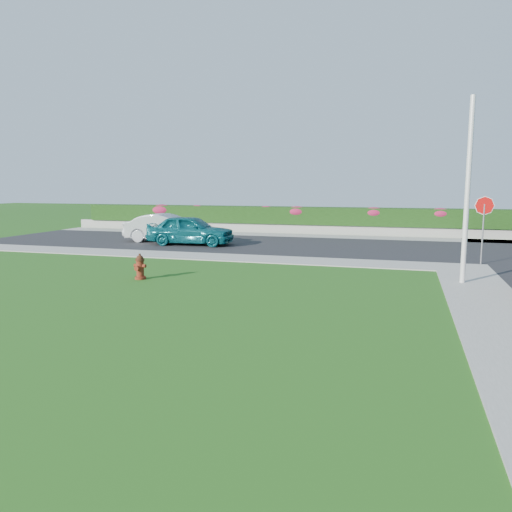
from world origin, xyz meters
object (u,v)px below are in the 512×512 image
(sedan_silver, at_px, (167,228))
(utility_pole, at_px, (467,192))
(fire_hydrant, at_px, (140,267))
(stop_sign, at_px, (484,214))
(sedan_teal, at_px, (191,230))

(sedan_silver, distance_m, utility_pole, 16.38)
(fire_hydrant, bearing_deg, stop_sign, 33.66)
(sedan_teal, xyz_separation_m, utility_pole, (12.51, -6.84, 2.12))
(sedan_silver, distance_m, stop_sign, 15.83)
(fire_hydrant, relative_size, stop_sign, 0.32)
(fire_hydrant, xyz_separation_m, utility_pole, (10.30, 2.28, 2.52))
(sedan_silver, relative_size, stop_sign, 1.70)
(utility_pole, distance_m, stop_sign, 4.47)
(fire_hydrant, height_order, sedan_teal, sedan_teal)
(sedan_silver, bearing_deg, fire_hydrant, -161.42)
(sedan_teal, xyz_separation_m, sedan_silver, (-1.78, 0.87, -0.01))
(utility_pole, bearing_deg, sedan_silver, 151.65)
(fire_hydrant, distance_m, sedan_silver, 10.76)
(stop_sign, bearing_deg, sedan_silver, -175.03)
(stop_sign, bearing_deg, utility_pole, -86.97)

